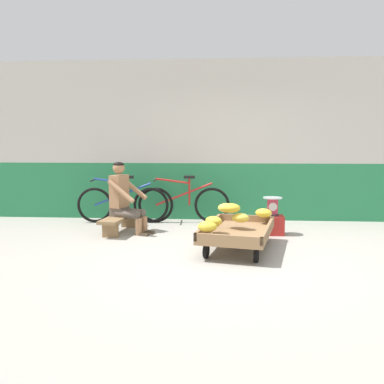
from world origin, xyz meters
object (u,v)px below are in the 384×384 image
object	(u,v)px
low_bench	(120,220)
bicycle_far_left	(184,203)
bicycle_near_left	(123,203)
weighing_scale	(272,206)
plastic_crate	(272,225)
vendor_seated	(124,198)
banana_cart	(238,232)

from	to	relation	value
low_bench	bicycle_far_left	bearing A→B (deg)	41.55
bicycle_near_left	bicycle_far_left	world-z (taller)	same
weighing_scale	bicycle_far_left	xyz separation A→B (m)	(-1.48, 0.86, -0.10)
plastic_crate	weighing_scale	world-z (taller)	weighing_scale
vendor_seated	low_bench	bearing A→B (deg)	161.39
vendor_seated	plastic_crate	bearing A→B (deg)	0.64
vendor_seated	weighing_scale	world-z (taller)	vendor_seated
low_bench	plastic_crate	distance (m)	2.45
banana_cart	weighing_scale	distance (m)	1.15
vendor_seated	plastic_crate	world-z (taller)	vendor_seated
weighing_scale	bicycle_near_left	distance (m)	2.70
vendor_seated	plastic_crate	distance (m)	2.40
plastic_crate	bicycle_far_left	xyz separation A→B (m)	(-1.48, 0.86, 0.20)
vendor_seated	weighing_scale	size ratio (longest dim) A/B	3.80
low_bench	vendor_seated	world-z (taller)	vendor_seated
weighing_scale	bicycle_near_left	bearing A→B (deg)	163.45
banana_cart	bicycle_far_left	bearing A→B (deg)	116.30
banana_cart	low_bench	bearing A→B (deg)	152.35
banana_cart	bicycle_far_left	xyz separation A→B (m)	(-0.91, 1.83, 0.11)
plastic_crate	bicycle_near_left	xyz separation A→B (m)	(-2.58, 0.77, 0.20)
vendor_seated	bicycle_far_left	xyz separation A→B (m)	(0.88, 0.88, -0.21)
vendor_seated	bicycle_near_left	bearing A→B (deg)	105.51
plastic_crate	bicycle_near_left	bearing A→B (deg)	163.47
plastic_crate	banana_cart	bearing A→B (deg)	-120.61
banana_cart	low_bench	size ratio (longest dim) A/B	1.40
low_bench	weighing_scale	size ratio (longest dim) A/B	3.77
plastic_crate	weighing_scale	size ratio (longest dim) A/B	1.20
bicycle_far_left	bicycle_near_left	bearing A→B (deg)	-175.39
weighing_scale	bicycle_far_left	distance (m)	1.72
bicycle_far_left	plastic_crate	bearing A→B (deg)	-29.96
plastic_crate	weighing_scale	xyz separation A→B (m)	(0.00, -0.00, 0.30)
vendor_seated	bicycle_near_left	world-z (taller)	vendor_seated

